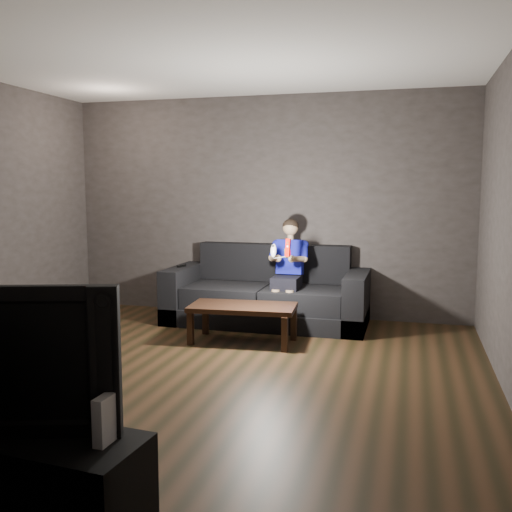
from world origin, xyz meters
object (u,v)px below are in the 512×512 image
(child, at_px, (288,262))
(media_console, at_px, (1,480))
(coffee_table, at_px, (243,310))
(sofa, at_px, (267,298))

(child, relative_size, media_console, 0.77)
(coffee_table, xyz_separation_m, media_console, (-0.15, -3.41, -0.09))
(child, bearing_deg, coffee_table, -109.12)
(child, distance_m, coffee_table, 0.98)
(coffee_table, bearing_deg, media_console, -92.46)
(sofa, distance_m, coffee_table, 0.92)
(child, bearing_deg, sofa, 165.66)
(sofa, xyz_separation_m, media_console, (-0.18, -4.32, -0.04))
(media_console, bearing_deg, coffee_table, 92.59)
(sofa, xyz_separation_m, coffee_table, (-0.03, -0.91, 0.05))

